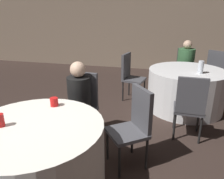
{
  "coord_description": "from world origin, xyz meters",
  "views": [
    {
      "loc": [
        1.13,
        -1.68,
        1.73
      ],
      "look_at": [
        0.54,
        0.71,
        0.84
      ],
      "focal_mm": 35.0,
      "sensor_mm": 36.0,
      "label": 1
    }
  ],
  "objects_px": {
    "table_far": "(185,89)",
    "soda_can_red": "(0,120)",
    "chair_near_north": "(83,101)",
    "chair_far_north": "(185,66)",
    "table_near": "(38,159)",
    "bottle_far": "(201,67)",
    "person_black_shirt": "(77,105)",
    "person_green_jacket": "(185,66)",
    "chair_far_northeast": "(213,70)",
    "chair_far_south": "(190,103)",
    "chair_far_west": "(130,73)",
    "chair_near_northeast": "(135,121)"
  },
  "relations": [
    {
      "from": "person_black_shirt",
      "to": "chair_far_northeast",
      "type": "bearing_deg",
      "value": -127.17
    },
    {
      "from": "chair_far_south",
      "to": "person_black_shirt",
      "type": "distance_m",
      "value": 1.51
    },
    {
      "from": "table_near",
      "to": "bottle_far",
      "type": "distance_m",
      "value": 2.86
    },
    {
      "from": "table_far",
      "to": "soda_can_red",
      "type": "height_order",
      "value": "soda_can_red"
    },
    {
      "from": "chair_far_north",
      "to": "soda_can_red",
      "type": "relative_size",
      "value": 7.67
    },
    {
      "from": "person_black_shirt",
      "to": "table_far",
      "type": "bearing_deg",
      "value": -130.7
    },
    {
      "from": "table_far",
      "to": "chair_near_northeast",
      "type": "bearing_deg",
      "value": -111.03
    },
    {
      "from": "table_near",
      "to": "chair_far_northeast",
      "type": "height_order",
      "value": "chair_far_northeast"
    },
    {
      "from": "chair_far_northeast",
      "to": "bottle_far",
      "type": "height_order",
      "value": "bottle_far"
    },
    {
      "from": "person_black_shirt",
      "to": "person_green_jacket",
      "type": "bearing_deg",
      "value": -118.19
    },
    {
      "from": "chair_far_west",
      "to": "soda_can_red",
      "type": "height_order",
      "value": "chair_far_west"
    },
    {
      "from": "chair_near_northeast",
      "to": "table_near",
      "type": "bearing_deg",
      "value": 90.0
    },
    {
      "from": "chair_near_north",
      "to": "person_green_jacket",
      "type": "distance_m",
      "value": 2.74
    },
    {
      "from": "chair_far_south",
      "to": "person_green_jacket",
      "type": "xyz_separation_m",
      "value": [
        0.06,
        2.03,
        0.03
      ]
    },
    {
      "from": "chair_far_south",
      "to": "chair_far_northeast",
      "type": "distance_m",
      "value": 2.1
    },
    {
      "from": "soda_can_red",
      "to": "bottle_far",
      "type": "height_order",
      "value": "bottle_far"
    },
    {
      "from": "chair_near_northeast",
      "to": "chair_far_north",
      "type": "xyz_separation_m",
      "value": [
        0.72,
        2.87,
        0.0
      ]
    },
    {
      "from": "chair_near_north",
      "to": "chair_far_south",
      "type": "height_order",
      "value": "same"
    },
    {
      "from": "bottle_far",
      "to": "chair_near_northeast",
      "type": "bearing_deg",
      "value": -118.49
    },
    {
      "from": "chair_near_northeast",
      "to": "soda_can_red",
      "type": "bearing_deg",
      "value": 85.69
    },
    {
      "from": "table_near",
      "to": "table_far",
      "type": "xyz_separation_m",
      "value": [
        1.53,
        2.42,
        0.0
      ]
    },
    {
      "from": "chair_far_northeast",
      "to": "person_black_shirt",
      "type": "relative_size",
      "value": 0.83
    },
    {
      "from": "chair_far_west",
      "to": "person_black_shirt",
      "type": "height_order",
      "value": "person_black_shirt"
    },
    {
      "from": "chair_far_northeast",
      "to": "table_near",
      "type": "bearing_deg",
      "value": 90.99
    },
    {
      "from": "chair_far_north",
      "to": "table_near",
      "type": "bearing_deg",
      "value": 67.94
    },
    {
      "from": "person_green_jacket",
      "to": "bottle_far",
      "type": "relative_size",
      "value": 5.3
    },
    {
      "from": "chair_near_north",
      "to": "chair_far_northeast",
      "type": "bearing_deg",
      "value": -129.13
    },
    {
      "from": "chair_near_northeast",
      "to": "person_black_shirt",
      "type": "relative_size",
      "value": 0.83
    },
    {
      "from": "chair_far_north",
      "to": "bottle_far",
      "type": "bearing_deg",
      "value": 98.34
    },
    {
      "from": "chair_near_north",
      "to": "chair_far_north",
      "type": "bearing_deg",
      "value": -118.24
    },
    {
      "from": "chair_far_northeast",
      "to": "bottle_far",
      "type": "xyz_separation_m",
      "value": [
        -0.43,
        -1.1,
        0.29
      ]
    },
    {
      "from": "chair_near_north",
      "to": "bottle_far",
      "type": "xyz_separation_m",
      "value": [
        1.65,
        1.17,
        0.29
      ]
    },
    {
      "from": "chair_far_northeast",
      "to": "soda_can_red",
      "type": "height_order",
      "value": "chair_far_northeast"
    },
    {
      "from": "bottle_far",
      "to": "soda_can_red",
      "type": "bearing_deg",
      "value": -130.58
    },
    {
      "from": "chair_near_north",
      "to": "person_green_jacket",
      "type": "xyz_separation_m",
      "value": [
        1.5,
        2.29,
        0.03
      ]
    },
    {
      "from": "chair_far_northeast",
      "to": "person_green_jacket",
      "type": "bearing_deg",
      "value": 31.52
    },
    {
      "from": "table_far",
      "to": "chair_far_south",
      "type": "xyz_separation_m",
      "value": [
        -0.03,
        -1.09,
        0.18
      ]
    },
    {
      "from": "table_near",
      "to": "soda_can_red",
      "type": "distance_m",
      "value": 0.51
    },
    {
      "from": "chair_far_west",
      "to": "bottle_far",
      "type": "xyz_separation_m",
      "value": [
        1.25,
        -0.4,
        0.29
      ]
    },
    {
      "from": "chair_far_south",
      "to": "person_green_jacket",
      "type": "bearing_deg",
      "value": 89.83
    },
    {
      "from": "table_far",
      "to": "chair_far_west",
      "type": "height_order",
      "value": "chair_far_west"
    },
    {
      "from": "chair_far_west",
      "to": "person_green_jacket",
      "type": "distance_m",
      "value": 1.32
    },
    {
      "from": "chair_far_south",
      "to": "chair_far_west",
      "type": "bearing_deg",
      "value": 130.04
    },
    {
      "from": "table_far",
      "to": "bottle_far",
      "type": "bearing_deg",
      "value": -45.7
    },
    {
      "from": "chair_far_north",
      "to": "soda_can_red",
      "type": "distance_m",
      "value": 4.05
    },
    {
      "from": "chair_near_north",
      "to": "chair_far_north",
      "type": "xyz_separation_m",
      "value": [
        1.51,
        2.45,
        0.0
      ]
    },
    {
      "from": "chair_far_north",
      "to": "bottle_far",
      "type": "distance_m",
      "value": 1.32
    },
    {
      "from": "chair_near_northeast",
      "to": "person_black_shirt",
      "type": "distance_m",
      "value": 0.83
    },
    {
      "from": "chair_far_northeast",
      "to": "soda_can_red",
      "type": "distance_m",
      "value": 4.19
    },
    {
      "from": "person_black_shirt",
      "to": "person_green_jacket",
      "type": "relative_size",
      "value": 0.99
    }
  ]
}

